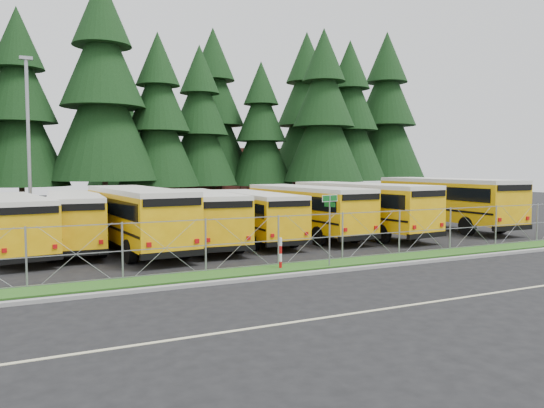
{
  "coord_description": "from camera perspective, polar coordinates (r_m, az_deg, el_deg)",
  "views": [
    {
      "loc": [
        -13.3,
        -19.44,
        3.88
      ],
      "look_at": [
        -1.83,
        4.0,
        2.05
      ],
      "focal_mm": 35.0,
      "sensor_mm": 36.0,
      "label": 1
    }
  ],
  "objects": [
    {
      "name": "street_sign",
      "position": [
        20.53,
        6.22,
        -1.18
      ],
      "size": [
        0.82,
        0.54,
        2.81
      ],
      "color": "#909398",
      "rests_on": "ground"
    },
    {
      "name": "grass_verge",
      "position": [
        22.5,
        10.69,
        -5.92
      ],
      "size": [
        50.0,
        1.4,
        0.06
      ],
      "primitive_type": "cube",
      "color": "#1D4B15",
      "rests_on": "ground"
    },
    {
      "name": "curb",
      "position": [
        21.41,
        12.95,
        -6.38
      ],
      "size": [
        50.0,
        0.25,
        0.12
      ],
      "primitive_type": "cube",
      "color": "gray",
      "rests_on": "ground"
    },
    {
      "name": "conifer_4",
      "position": [
        46.45,
        -12.1,
        8.53
      ],
      "size": [
        6.89,
        6.89,
        15.24
      ],
      "primitive_type": null,
      "color": "black",
      "rests_on": "ground"
    },
    {
      "name": "conifer_2",
      "position": [
        45.96,
        -25.53,
        8.88
      ],
      "size": [
        7.32,
        7.32,
        16.19
      ],
      "primitive_type": null,
      "color": "black",
      "rests_on": "ground"
    },
    {
      "name": "light_standard",
      "position": [
        33.63,
        -24.72,
        6.4
      ],
      "size": [
        0.7,
        0.35,
        10.14
      ],
      "color": "#909398",
      "rests_on": "ground"
    },
    {
      "name": "brick_building",
      "position": [
        62.5,
        -8.09,
        3.15
      ],
      "size": [
        22.0,
        10.0,
        6.0
      ],
      "primitive_type": "cube",
      "color": "brown",
      "rests_on": "ground"
    },
    {
      "name": "bus_4",
      "position": [
        27.65,
        -2.14,
        -1.38
      ],
      "size": [
        2.72,
        9.9,
        2.57
      ],
      "primitive_type": null,
      "rotation": [
        0.0,
        0.0,
        -0.04
      ],
      "color": "#DD9906",
      "rests_on": "ground"
    },
    {
      "name": "bus_0",
      "position": [
        25.87,
        -26.23,
        -2.11
      ],
      "size": [
        3.67,
        10.22,
        2.62
      ],
      "primitive_type": null,
      "rotation": [
        0.0,
        0.0,
        0.13
      ],
      "color": "#DD9906",
      "rests_on": "ground"
    },
    {
      "name": "road_lane_line",
      "position": [
        17.97,
        22.94,
        -8.77
      ],
      "size": [
        50.0,
        0.12,
        0.01
      ],
      "primitive_type": "cube",
      "color": "beige",
      "rests_on": "ground"
    },
    {
      "name": "bus_3",
      "position": [
        26.38,
        -7.72,
        -1.57
      ],
      "size": [
        3.13,
        10.32,
        2.67
      ],
      "primitive_type": null,
      "rotation": [
        0.0,
        0.0,
        -0.07
      ],
      "color": "#DD9906",
      "rests_on": "ground"
    },
    {
      "name": "conifer_8",
      "position": [
        56.17,
        8.34,
        8.64
      ],
      "size": [
        7.66,
        7.66,
        16.93
      ],
      "primitive_type": null,
      "color": "black",
      "rests_on": "ground"
    },
    {
      "name": "conifer_13",
      "position": [
        58.47,
        3.73,
        9.23
      ],
      "size": [
        8.34,
        8.34,
        18.44
      ],
      "primitive_type": null,
      "color": "black",
      "rests_on": "ground"
    },
    {
      "name": "bus_2",
      "position": [
        25.31,
        -14.48,
        -1.62
      ],
      "size": [
        3.42,
        11.26,
        2.91
      ],
      "primitive_type": null,
      "rotation": [
        0.0,
        0.0,
        0.07
      ],
      "color": "#DD9906",
      "rests_on": "ground"
    },
    {
      "name": "bus_6",
      "position": [
        30.51,
        9.15,
        -0.56
      ],
      "size": [
        3.83,
        11.49,
        2.96
      ],
      "primitive_type": null,
      "rotation": [
        0.0,
        0.0,
        0.1
      ],
      "color": "#DD9906",
      "rests_on": "ground"
    },
    {
      "name": "striped_bollard",
      "position": [
        20.17,
        0.92,
        -5.36
      ],
      "size": [
        0.11,
        0.11,
        1.2
      ],
      "primitive_type": "cylinder",
      "color": "#B20C0C",
      "rests_on": "ground"
    },
    {
      "name": "conifer_9",
      "position": [
        60.45,
        12.17,
        9.07
      ],
      "size": [
        8.43,
        8.43,
        18.63
      ],
      "primitive_type": null,
      "color": "black",
      "rests_on": "ground"
    },
    {
      "name": "bus_5",
      "position": [
        29.36,
        3.42,
        -0.83
      ],
      "size": [
        3.22,
        10.89,
        2.82
      ],
      "primitive_type": null,
      "rotation": [
        0.0,
        0.0,
        0.06
      ],
      "color": "#DD9906",
      "rests_on": "ground"
    },
    {
      "name": "conifer_7",
      "position": [
        51.33,
        5.56,
        9.14
      ],
      "size": [
        7.68,
        7.68,
        16.98
      ],
      "primitive_type": null,
      "color": "black",
      "rests_on": "ground"
    },
    {
      "name": "conifer_12",
      "position": [
        54.48,
        -6.31,
        9.27
      ],
      "size": [
        8.05,
        8.05,
        17.81
      ],
      "primitive_type": null,
      "color": "black",
      "rests_on": "ground"
    },
    {
      "name": "bus_1",
      "position": [
        26.7,
        -20.52,
        -1.76
      ],
      "size": [
        3.06,
        10.2,
        2.64
      ],
      "primitive_type": null,
      "rotation": [
        0.0,
        0.0,
        -0.07
      ],
      "color": "#DD9906",
      "rests_on": "ground"
    },
    {
      "name": "chainlink_fence",
      "position": [
        22.92,
        9.67,
        -3.27
      ],
      "size": [
        44.0,
        0.1,
        2.0
      ],
      "primitive_type": null,
      "color": "#909398",
      "rests_on": "ground"
    },
    {
      "name": "conifer_6",
      "position": [
        52.32,
        -1.18,
        7.5
      ],
      "size": [
        6.4,
        6.4,
        14.15
      ],
      "primitive_type": null,
      "color": "black",
      "rests_on": "ground"
    },
    {
      "name": "bus_east",
      "position": [
        35.24,
        17.82,
        0.07
      ],
      "size": [
        3.28,
        12.14,
        3.16
      ],
      "primitive_type": null,
      "rotation": [
        0.0,
        0.0,
        -0.04
      ],
      "color": "#DD9906",
      "rests_on": "ground"
    },
    {
      "name": "conifer_11",
      "position": [
        54.17,
        -15.97,
        7.27
      ],
      "size": [
        6.43,
        6.43,
        14.22
      ],
      "primitive_type": null,
      "color": "black",
      "rests_on": "ground"
    },
    {
      "name": "ground",
      "position": [
        23.87,
        8.24,
        -5.39
      ],
      "size": [
        120.0,
        120.0,
        0.0
      ],
      "primitive_type": "plane",
      "color": "black",
      "rests_on": "ground"
    },
    {
      "name": "conifer_5",
      "position": [
        49.62,
        -7.75,
        8.17
      ],
      "size": [
        6.8,
        6.8,
        15.03
      ],
      "primitive_type": null,
      "color": "black",
      "rests_on": "ground"
    },
    {
      "name": "conifer_3",
      "position": [
        45.09,
        -17.7,
        11.02
      ],
      "size": [
        8.62,
        8.62,
        19.07
      ],
      "primitive_type": null,
      "color": "black",
      "rests_on": "ground"
    }
  ]
}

